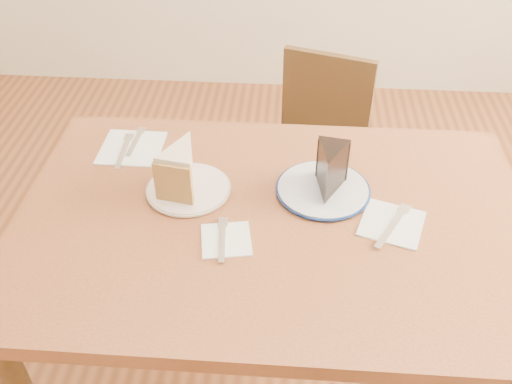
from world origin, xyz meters
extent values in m
cube|color=#512916|center=(0.00, 0.00, 0.73)|extent=(1.20, 0.80, 0.04)
cylinder|color=black|center=(-0.54, 0.34, 0.35)|extent=(0.06, 0.06, 0.71)
cylinder|color=black|center=(0.54, 0.34, 0.35)|extent=(0.06, 0.06, 0.71)
cube|color=black|center=(0.10, 0.64, 0.41)|extent=(0.48, 0.48, 0.04)
cylinder|color=black|center=(0.31, 0.75, 0.20)|extent=(0.03, 0.03, 0.39)
cylinder|color=black|center=(0.00, 0.84, 0.20)|extent=(0.03, 0.03, 0.39)
cylinder|color=black|center=(0.21, 0.43, 0.20)|extent=(0.03, 0.03, 0.39)
cylinder|color=black|center=(-0.10, 0.53, 0.20)|extent=(0.03, 0.03, 0.39)
cube|color=black|center=(0.16, 0.80, 0.60)|extent=(0.32, 0.13, 0.35)
cylinder|color=silver|center=(-0.21, 0.08, 0.76)|extent=(0.20, 0.20, 0.01)
cylinder|color=silver|center=(0.12, 0.10, 0.76)|extent=(0.22, 0.22, 0.01)
cube|color=white|center=(-0.10, -0.09, 0.75)|extent=(0.13, 0.13, 0.00)
cube|color=white|center=(0.27, -0.01, 0.75)|extent=(0.17, 0.17, 0.00)
cube|color=white|center=(-0.40, 0.25, 0.75)|extent=(0.17, 0.17, 0.00)
cube|color=silver|center=(-0.11, -0.09, 0.76)|extent=(0.03, 0.14, 0.00)
cube|color=silver|center=(0.27, -0.02, 0.76)|extent=(0.10, 0.16, 0.00)
cube|color=white|center=(-0.39, 0.27, 0.76)|extent=(0.02, 0.14, 0.00)
cube|color=silver|center=(-0.41, 0.23, 0.76)|extent=(0.02, 0.16, 0.00)
camera|label=1|loc=(0.03, -0.99, 1.64)|focal=40.00mm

